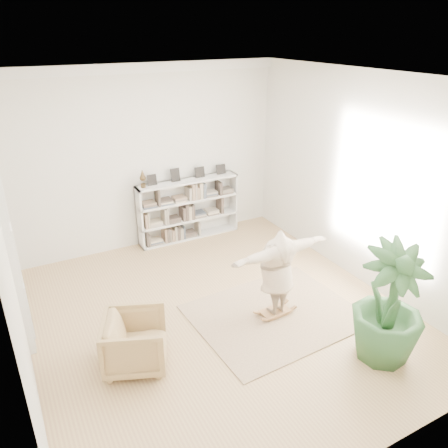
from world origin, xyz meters
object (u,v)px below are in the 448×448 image
at_px(bookshelf, 188,210).
at_px(rocker_board, 275,312).
at_px(person, 277,270).
at_px(armchair, 135,342).
at_px(houseplant, 389,304).

relative_size(bookshelf, rocker_board, 4.61).
bearing_deg(bookshelf, person, -89.30).
relative_size(armchair, rocker_board, 1.72).
distance_m(bookshelf, rocker_board, 3.30).
xyz_separation_m(armchair, rocker_board, (2.27, 0.03, -0.31)).
height_order(bookshelf, person, bookshelf).
xyz_separation_m(bookshelf, armchair, (-2.23, -3.28, -0.26)).
bearing_deg(rocker_board, houseplant, -65.18).
bearing_deg(houseplant, armchair, 154.69).
height_order(armchair, houseplant, houseplant).
relative_size(armchair, person, 0.47).
relative_size(person, houseplant, 1.02).
xyz_separation_m(armchair, person, (2.27, 0.03, 0.45)).
height_order(rocker_board, houseplant, houseplant).
bearing_deg(person, rocker_board, 163.21).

